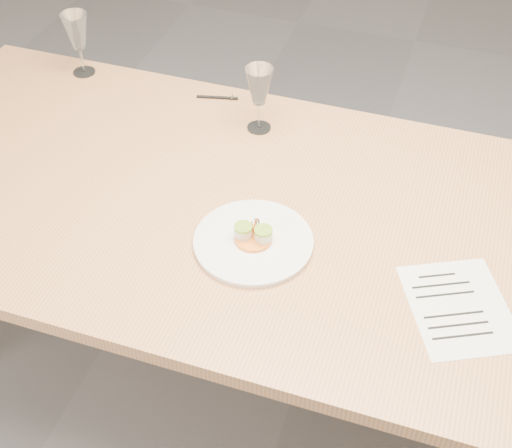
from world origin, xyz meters
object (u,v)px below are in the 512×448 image
(ballpoint_pen, at_px, (218,97))
(wine_glass_0, at_px, (77,32))
(dinner_plate, at_px, (253,241))
(recipe_sheet, at_px, (459,307))
(dining_table, at_px, (306,238))
(wine_glass_1, at_px, (259,87))

(ballpoint_pen, xyz_separation_m, wine_glass_0, (-0.46, 0.00, 0.14))
(dinner_plate, xyz_separation_m, recipe_sheet, (0.49, -0.04, -0.01))
(wine_glass_0, bearing_deg, recipe_sheet, -25.48)
(recipe_sheet, relative_size, ballpoint_pen, 2.70)
(dining_table, bearing_deg, dinner_plate, -127.72)
(ballpoint_pen, xyz_separation_m, wine_glass_1, (0.17, -0.10, 0.13))
(dining_table, distance_m, dinner_plate, 0.18)
(wine_glass_0, height_order, wine_glass_1, wine_glass_0)
(recipe_sheet, height_order, ballpoint_pen, ballpoint_pen)
(ballpoint_pen, bearing_deg, wine_glass_1, -45.25)
(wine_glass_1, bearing_deg, wine_glass_0, 170.42)
(recipe_sheet, xyz_separation_m, ballpoint_pen, (-0.80, 0.60, 0.00))
(dinner_plate, relative_size, wine_glass_1, 1.47)
(dining_table, xyz_separation_m, ballpoint_pen, (-0.40, 0.43, 0.07))
(ballpoint_pen, bearing_deg, dinner_plate, -74.88)
(wine_glass_0, bearing_deg, ballpoint_pen, -0.25)
(dinner_plate, bearing_deg, recipe_sheet, -4.67)
(wine_glass_0, xyz_separation_m, wine_glass_1, (0.62, -0.11, -0.00))
(dinner_plate, distance_m, ballpoint_pen, 0.63)
(dinner_plate, bearing_deg, dining_table, 52.28)
(dinner_plate, xyz_separation_m, wine_glass_1, (-0.14, 0.45, 0.13))
(dining_table, distance_m, wine_glass_1, 0.45)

